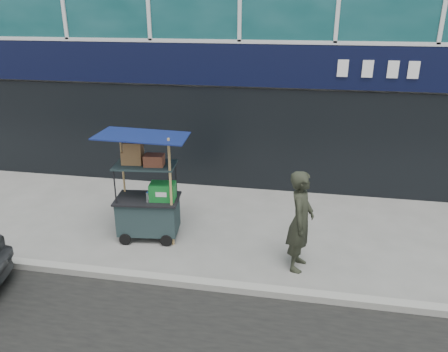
# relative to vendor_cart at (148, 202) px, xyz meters

# --- Properties ---
(ground) EXTENTS (80.00, 80.00, 0.00)m
(ground) POSITION_rel_vendor_cart_xyz_m (1.26, -1.19, -0.73)
(ground) COLOR slate
(ground) RESTS_ON ground
(curb) EXTENTS (80.00, 0.18, 0.12)m
(curb) POSITION_rel_vendor_cart_xyz_m (1.26, -1.39, -0.67)
(curb) COLOR gray
(curb) RESTS_ON ground
(vendor_cart) EXTENTS (1.66, 1.26, 2.09)m
(vendor_cart) POSITION_rel_vendor_cart_xyz_m (0.00, 0.00, 0.00)
(vendor_cart) COLOR #182828
(vendor_cart) RESTS_ON ground
(vendor_man) EXTENTS (0.51, 0.69, 1.72)m
(vendor_man) POSITION_rel_vendor_cart_xyz_m (2.79, -0.53, 0.13)
(vendor_man) COLOR black
(vendor_man) RESTS_ON ground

